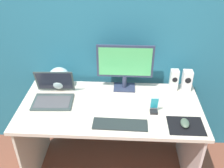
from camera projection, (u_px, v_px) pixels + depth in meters
name	position (u px, v px, depth m)	size (l,w,h in m)	color
wall_back	(113.00, 24.00, 2.06)	(6.00, 0.04, 2.50)	#24657E
desk	(110.00, 121.00, 2.06)	(1.41, 0.69, 0.74)	beige
monitor	(125.00, 65.00, 2.07)	(0.46, 0.14, 0.40)	#2B324B
speaker_right	(187.00, 81.00, 2.12)	(0.08, 0.07, 0.18)	silver
speaker_near_monitor	(174.00, 80.00, 2.12)	(0.07, 0.07, 0.19)	silver
laptop	(53.00, 95.00, 2.02)	(0.32, 0.30, 0.22)	#354242
fishbowl	(59.00, 78.00, 2.15)	(0.19, 0.19, 0.19)	silver
keyboard_external	(120.00, 124.00, 1.78)	(0.38, 0.12, 0.01)	#212829
mousepad	(186.00, 126.00, 1.78)	(0.25, 0.20, 0.00)	black
mouse	(185.00, 123.00, 1.77)	(0.06, 0.10, 0.04)	#455646
phone_in_dock	(154.00, 107.00, 1.88)	(0.06, 0.06, 0.14)	black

